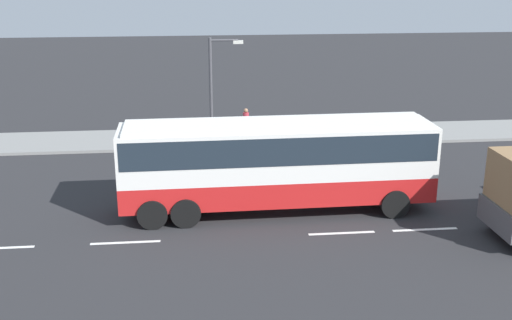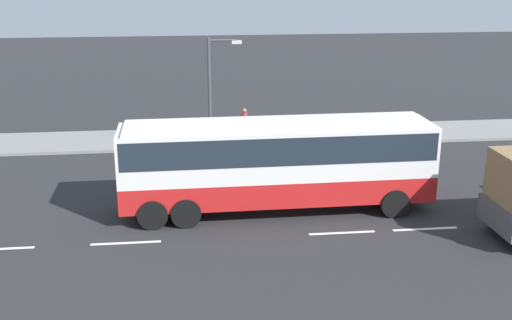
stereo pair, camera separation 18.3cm
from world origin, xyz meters
name	(u,v)px [view 1 (the left image)]	position (x,y,z in m)	size (l,w,h in m)	color
ground_plane	(316,201)	(0.00, 0.00, 0.00)	(120.00, 120.00, 0.00)	#28282B
sidewalk_curb	(281,136)	(0.00, 9.82, 0.07)	(80.00, 4.00, 0.15)	gray
lane_centreline	(312,234)	(-0.74, -3.18, 0.00)	(36.55, 0.16, 0.01)	white
coach_bus	(277,157)	(-1.70, -0.82, 2.19)	(11.89, 2.79, 3.53)	red
pedestrian_near_curb	(246,122)	(-2.02, 9.02, 1.13)	(0.32, 0.32, 1.71)	#38334C
street_lamp	(215,82)	(-3.64, 8.37, 3.39)	(1.74, 0.24, 5.51)	#47474C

